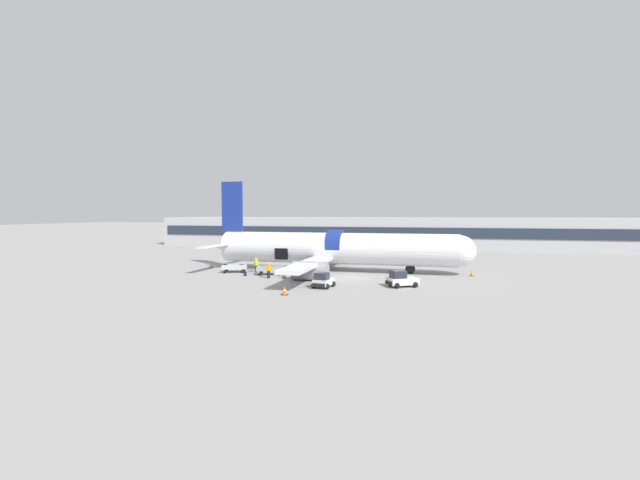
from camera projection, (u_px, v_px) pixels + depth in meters
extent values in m
plane|color=gray|center=(348.00, 278.00, 47.82)|extent=(500.00, 500.00, 0.00)
cube|color=#B2B2B7|center=(388.00, 232.00, 91.29)|extent=(100.15, 13.71, 6.26)
cube|color=#232D3D|center=(385.00, 232.00, 84.60)|extent=(98.15, 0.16, 2.00)
cylinder|color=silver|center=(336.00, 248.00, 53.19)|extent=(29.49, 3.88, 3.88)
sphere|color=silver|center=(460.00, 251.00, 49.47)|extent=(3.69, 3.69, 3.69)
cone|color=silver|center=(228.00, 246.00, 56.91)|extent=(4.47, 3.57, 3.57)
cylinder|color=navy|center=(336.00, 246.00, 53.13)|extent=(1.77, 3.89, 3.89)
cube|color=navy|center=(232.00, 207.00, 56.40)|extent=(2.91, 0.28, 6.57)
cube|color=silver|center=(217.00, 245.00, 52.77)|extent=(1.00, 8.23, 0.20)
cube|color=silver|center=(245.00, 241.00, 60.71)|extent=(1.00, 8.23, 0.20)
cube|color=silver|center=(309.00, 264.00, 45.90)|extent=(2.38, 14.69, 0.40)
cube|color=silver|center=(340.00, 251.00, 61.21)|extent=(2.38, 14.69, 0.40)
cylinder|color=gray|center=(310.00, 271.00, 45.72)|extent=(3.79, 2.04, 2.04)
cylinder|color=gray|center=(341.00, 256.00, 61.39)|extent=(3.79, 2.04, 2.04)
cube|color=black|center=(281.00, 254.00, 53.02)|extent=(1.70, 0.12, 1.40)
cylinder|color=#56565B|center=(410.00, 263.00, 50.99)|extent=(0.22, 0.22, 1.29)
sphere|color=black|center=(410.00, 269.00, 51.03)|extent=(1.18, 1.18, 1.18)
cylinder|color=#56565B|center=(307.00, 263.00, 51.49)|extent=(0.22, 0.22, 1.29)
sphere|color=black|center=(307.00, 268.00, 51.53)|extent=(1.18, 1.18, 1.18)
cylinder|color=#56565B|center=(318.00, 258.00, 56.59)|extent=(0.22, 0.22, 1.29)
sphere|color=black|center=(318.00, 263.00, 56.63)|extent=(1.18, 1.18, 1.18)
cube|color=silver|center=(323.00, 282.00, 41.55)|extent=(1.75, 2.55, 0.60)
cube|color=#232833|center=(322.00, 276.00, 41.13)|extent=(1.35, 1.23, 0.68)
cube|color=black|center=(318.00, 285.00, 40.42)|extent=(1.29, 0.30, 0.30)
sphere|color=black|center=(314.00, 285.00, 41.09)|extent=(0.56, 0.56, 0.56)
sphere|color=black|center=(327.00, 286.00, 40.56)|extent=(0.56, 0.56, 0.56)
sphere|color=black|center=(320.00, 283.00, 42.57)|extent=(0.56, 0.56, 0.56)
sphere|color=black|center=(333.00, 284.00, 42.04)|extent=(0.56, 0.56, 0.56)
cube|color=silver|center=(403.00, 281.00, 41.97)|extent=(3.29, 2.83, 0.66)
cube|color=#232833|center=(398.00, 274.00, 41.80)|extent=(1.80, 1.84, 0.73)
cube|color=black|center=(389.00, 283.00, 41.60)|extent=(0.83, 1.33, 0.33)
sphere|color=black|center=(390.00, 283.00, 42.49)|extent=(0.56, 0.56, 0.56)
sphere|color=black|center=(397.00, 286.00, 40.99)|extent=(0.56, 0.56, 0.56)
sphere|color=black|center=(408.00, 282.00, 42.99)|extent=(0.56, 0.56, 0.56)
sphere|color=black|center=(415.00, 285.00, 41.49)|extent=(0.56, 0.56, 0.56)
cube|color=#999BA0|center=(270.00, 270.00, 50.15)|extent=(3.55, 2.36, 0.05)
cube|color=#999BA0|center=(284.00, 268.00, 50.20)|extent=(0.49, 1.41, 0.47)
cube|color=#999BA0|center=(270.00, 269.00, 49.43)|extent=(3.07, 1.00, 0.47)
cube|color=#999BA0|center=(271.00, 267.00, 50.83)|extent=(3.07, 1.00, 0.47)
cube|color=#333338|center=(288.00, 272.00, 50.25)|extent=(0.88, 0.34, 0.06)
sphere|color=black|center=(280.00, 274.00, 49.49)|extent=(0.40, 0.40, 0.40)
sphere|color=black|center=(280.00, 272.00, 50.95)|extent=(0.40, 0.40, 0.40)
sphere|color=black|center=(260.00, 274.00, 49.39)|extent=(0.40, 0.40, 0.40)
sphere|color=black|center=(261.00, 272.00, 50.84)|extent=(0.40, 0.40, 0.40)
cube|color=olive|center=(267.00, 269.00, 49.82)|extent=(0.38, 0.25, 0.39)
cube|color=#1E2347|center=(274.00, 269.00, 49.87)|extent=(0.48, 0.35, 0.43)
cube|color=#2D2D33|center=(263.00, 269.00, 49.91)|extent=(0.54, 0.43, 0.39)
cube|color=#B7BABF|center=(235.00, 268.00, 52.25)|extent=(3.40, 2.61, 0.05)
cube|color=#B7BABF|center=(247.00, 266.00, 52.38)|extent=(0.64, 1.58, 0.50)
cube|color=#B7BABF|center=(234.00, 267.00, 51.43)|extent=(2.78, 1.08, 0.50)
cube|color=#B7BABF|center=(235.00, 265.00, 53.03)|extent=(2.78, 1.08, 0.50)
cube|color=#333338|center=(251.00, 270.00, 52.45)|extent=(0.87, 0.39, 0.06)
sphere|color=black|center=(243.00, 271.00, 51.54)|extent=(0.40, 0.40, 0.40)
sphere|color=black|center=(244.00, 270.00, 53.20)|extent=(0.40, 0.40, 0.40)
sphere|color=black|center=(225.00, 272.00, 51.33)|extent=(0.40, 0.40, 0.40)
sphere|color=black|center=(227.00, 270.00, 52.99)|extent=(0.40, 0.40, 0.40)
cube|color=#1E2347|center=(241.00, 266.00, 51.97)|extent=(0.52, 0.32, 0.53)
cube|color=#4C1E1E|center=(231.00, 267.00, 51.96)|extent=(0.48, 0.39, 0.36)
cube|color=#2D2D33|center=(237.00, 267.00, 52.05)|extent=(0.58, 0.34, 0.39)
cube|color=black|center=(225.00, 266.00, 52.09)|extent=(0.46, 0.34, 0.55)
cylinder|color=#2D2D33|center=(305.00, 271.00, 50.37)|extent=(0.31, 0.31, 0.84)
cylinder|color=orange|center=(305.00, 265.00, 50.32)|extent=(0.39, 0.39, 0.66)
sphere|color=beige|center=(305.00, 261.00, 50.30)|extent=(0.23, 0.23, 0.23)
cylinder|color=orange|center=(303.00, 265.00, 50.39)|extent=(0.13, 0.13, 0.61)
cylinder|color=orange|center=(306.00, 265.00, 50.27)|extent=(0.13, 0.13, 0.61)
cylinder|color=black|center=(269.00, 274.00, 47.48)|extent=(0.44, 0.44, 0.85)
cylinder|color=orange|center=(269.00, 268.00, 47.44)|extent=(0.56, 0.56, 0.67)
sphere|color=tan|center=(269.00, 264.00, 47.41)|extent=(0.23, 0.23, 0.23)
cylinder|color=orange|center=(267.00, 268.00, 47.34)|extent=(0.18, 0.18, 0.61)
cylinder|color=orange|center=(271.00, 268.00, 47.54)|extent=(0.18, 0.18, 0.61)
cylinder|color=#2D2D33|center=(256.00, 269.00, 52.10)|extent=(0.32, 0.32, 0.87)
cylinder|color=#B7E019|center=(256.00, 263.00, 52.05)|extent=(0.41, 0.41, 0.69)
sphere|color=beige|center=(256.00, 259.00, 52.02)|extent=(0.24, 0.24, 0.24)
cylinder|color=#B7E019|center=(254.00, 263.00, 52.11)|extent=(0.13, 0.13, 0.63)
cylinder|color=#B7E019|center=(258.00, 263.00, 52.00)|extent=(0.13, 0.13, 0.63)
cylinder|color=#2D2D33|center=(292.00, 275.00, 47.13)|extent=(0.32, 0.32, 0.78)
cylinder|color=#B7E019|center=(292.00, 269.00, 47.09)|extent=(0.41, 0.41, 0.61)
sphere|color=#9E7556|center=(292.00, 265.00, 47.06)|extent=(0.22, 0.22, 0.22)
cylinder|color=#B7E019|center=(291.00, 270.00, 46.89)|extent=(0.13, 0.13, 0.56)
cylinder|color=#B7E019|center=(293.00, 269.00, 47.29)|extent=(0.13, 0.13, 0.56)
cube|color=olive|center=(283.00, 275.00, 47.49)|extent=(0.44, 0.16, 0.67)
cube|color=black|center=(283.00, 272.00, 47.47)|extent=(0.28, 0.03, 0.12)
cube|color=#1E2347|center=(245.00, 274.00, 49.15)|extent=(0.41, 0.35, 0.49)
cube|color=black|center=(245.00, 271.00, 49.13)|extent=(0.22, 0.15, 0.12)
cube|color=black|center=(472.00, 276.00, 49.05)|extent=(0.51, 0.51, 0.03)
cone|color=orange|center=(472.00, 273.00, 49.03)|extent=(0.38, 0.38, 0.69)
cylinder|color=white|center=(472.00, 273.00, 49.03)|extent=(0.22, 0.22, 0.08)
cube|color=black|center=(284.00, 295.00, 37.82)|extent=(0.61, 0.61, 0.03)
cone|color=orange|center=(284.00, 290.00, 37.80)|extent=(0.45, 0.45, 0.78)
cylinder|color=white|center=(284.00, 290.00, 37.80)|extent=(0.26, 0.26, 0.09)
cube|color=black|center=(322.00, 280.00, 45.85)|extent=(0.55, 0.55, 0.03)
cone|color=orange|center=(322.00, 277.00, 45.82)|extent=(0.40, 0.40, 0.75)
cylinder|color=white|center=(322.00, 277.00, 45.82)|extent=(0.23, 0.23, 0.09)
cube|color=black|center=(211.00, 268.00, 56.26)|extent=(0.57, 0.57, 0.03)
cone|color=orange|center=(211.00, 266.00, 56.24)|extent=(0.42, 0.42, 0.65)
cylinder|color=white|center=(211.00, 265.00, 56.24)|extent=(0.25, 0.25, 0.08)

